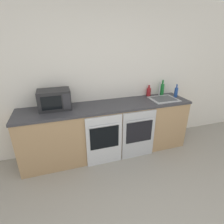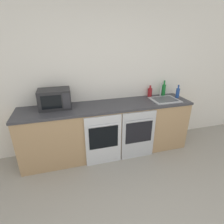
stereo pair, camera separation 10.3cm
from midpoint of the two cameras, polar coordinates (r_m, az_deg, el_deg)
The scene contains 9 objects.
wall_back at distance 3.14m, azimuth -2.02°, elevation 10.70°, with size 10.00×0.06×2.60m.
counter_back at distance 3.14m, azimuth -0.37°, elevation -5.61°, with size 2.94×0.62×0.93m.
oven_left at distance 2.86m, azimuth -1.73°, elevation -9.28°, with size 0.59×0.06×0.87m.
oven_right at distance 3.04m, azimuth 9.57°, elevation -7.49°, with size 0.59×0.06×0.87m.
microwave at distance 2.90m, azimuth -17.25°, elevation 4.15°, with size 0.49×0.33×0.31m.
bottle_green at distance 3.57m, azimuth 17.31°, elevation 6.96°, with size 0.07×0.07×0.30m.
bottle_red at distance 3.45m, azimuth 13.10°, elevation 6.33°, with size 0.08×0.08×0.21m.
bottle_blue at distance 3.54m, azimuth 21.44°, elevation 5.89°, with size 0.07×0.07×0.24m.
sink at distance 3.33m, azimuth 17.63°, elevation 3.98°, with size 0.48×0.41×0.28m.
Camera 2 is at (-0.68, -0.62, 1.97)m, focal length 28.00 mm.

